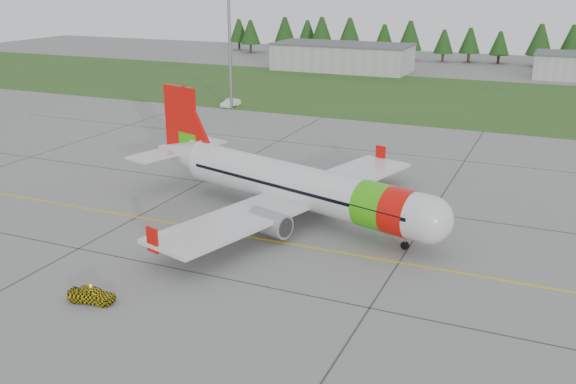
% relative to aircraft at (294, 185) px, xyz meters
% --- Properties ---
extents(ground, '(320.00, 320.00, 0.00)m').
position_rel_aircraft_xyz_m(ground, '(1.65, -14.15, -3.07)').
color(ground, gray).
rests_on(ground, ground).
extents(aircraft, '(34.27, 32.36, 10.64)m').
position_rel_aircraft_xyz_m(aircraft, '(0.00, 0.00, 0.00)').
color(aircraft, silver).
rests_on(aircraft, ground).
extents(follow_me_car, '(1.36, 1.52, 3.33)m').
position_rel_aircraft_xyz_m(follow_me_car, '(-6.23, -20.98, -1.41)').
color(follow_me_car, yellow).
rests_on(follow_me_car, ground).
extents(service_van, '(1.67, 1.60, 4.26)m').
position_rel_aircraft_xyz_m(service_van, '(-31.02, 44.71, -0.94)').
color(service_van, silver).
rests_on(service_van, ground).
extents(grass_strip, '(320.00, 50.00, 0.03)m').
position_rel_aircraft_xyz_m(grass_strip, '(1.65, 67.85, -3.05)').
color(grass_strip, '#30561E').
rests_on(grass_strip, ground).
extents(taxi_guideline, '(120.00, 0.25, 0.02)m').
position_rel_aircraft_xyz_m(taxi_guideline, '(1.65, -6.15, -3.06)').
color(taxi_guideline, gold).
rests_on(taxi_guideline, ground).
extents(hangar_west, '(32.00, 14.00, 6.00)m').
position_rel_aircraft_xyz_m(hangar_west, '(-28.35, 95.85, -0.07)').
color(hangar_west, '#A8A8A3').
rests_on(hangar_west, ground).
extents(floodlight_mast, '(0.50, 0.50, 20.00)m').
position_rel_aircraft_xyz_m(floodlight_mast, '(-30.35, 43.85, 6.93)').
color(floodlight_mast, slate).
rests_on(floodlight_mast, ground).
extents(treeline, '(160.00, 8.00, 10.00)m').
position_rel_aircraft_xyz_m(treeline, '(1.65, 123.85, 1.93)').
color(treeline, '#1C3F14').
rests_on(treeline, ground).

